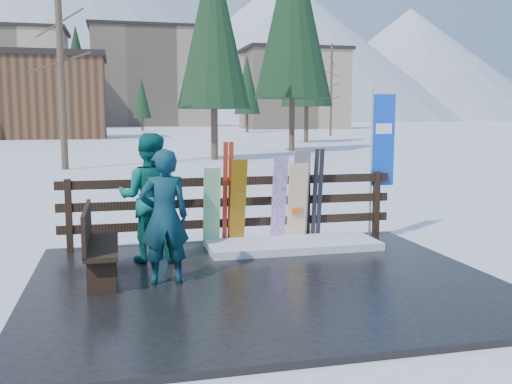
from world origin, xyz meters
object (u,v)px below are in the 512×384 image
object	(u,v)px
snowboard_1	(212,208)
snowboard_3	(279,200)
snowboard_2	(238,203)
rental_flag	(380,146)
snowboard_5	(297,203)
bench	(96,242)
snowboard_0	(160,201)
snowboard_4	(300,197)
person_front	(164,217)
person_back	(149,197)

from	to	relation	value
snowboard_1	snowboard_3	world-z (taller)	snowboard_3
snowboard_2	rental_flag	distance (m)	2.78
snowboard_5	snowboard_2	bearing A→B (deg)	180.00
bench	snowboard_0	world-z (taller)	snowboard_0
snowboard_0	snowboard_1	xyz separation A→B (m)	(0.82, 0.00, -0.14)
bench	snowboard_5	xyz separation A→B (m)	(3.19, 1.54, 0.16)
snowboard_4	person_front	world-z (taller)	person_front
bench	snowboard_2	xyz separation A→B (m)	(2.19, 1.54, 0.21)
snowboard_1	snowboard_5	distance (m)	1.44
snowboard_3	person_back	world-z (taller)	person_back
snowboard_4	person_front	bearing A→B (deg)	-142.55
snowboard_4	person_back	xyz separation A→B (m)	(-2.51, -0.62, 0.15)
bench	snowboard_3	bearing A→B (deg)	28.15
snowboard_5	rental_flag	xyz separation A→B (m)	(1.61, 0.27, 0.93)
bench	person_back	distance (m)	1.26
bench	rental_flag	world-z (taller)	rental_flag
snowboard_1	snowboard_4	xyz separation A→B (m)	(1.50, 0.00, 0.13)
snowboard_0	person_front	distance (m)	1.84
snowboard_1	person_back	size ratio (longest dim) A/B	0.70
snowboard_1	snowboard_2	xyz separation A→B (m)	(0.43, -0.00, 0.07)
snowboard_3	snowboard_4	world-z (taller)	snowboard_4
snowboard_1	snowboard_4	bearing A→B (deg)	0.00
rental_flag	snowboard_2	bearing A→B (deg)	-174.12
snowboard_3	snowboard_5	world-z (taller)	snowboard_3
bench	snowboard_3	distance (m)	3.27
bench	snowboard_1	xyz separation A→B (m)	(1.75, 1.54, 0.14)
snowboard_1	person_front	bearing A→B (deg)	-116.09
snowboard_5	person_front	distance (m)	2.98
rental_flag	person_back	world-z (taller)	rental_flag
snowboard_0	rental_flag	world-z (taller)	rental_flag
snowboard_1	rental_flag	distance (m)	3.21
snowboard_2	person_back	bearing A→B (deg)	-157.02
snowboard_5	person_front	bearing A→B (deg)	-141.90
bench	snowboard_4	size ratio (longest dim) A/B	0.95
snowboard_0	snowboard_4	size ratio (longest dim) A/B	1.02
snowboard_0	snowboard_5	xyz separation A→B (m)	(2.26, -0.00, -0.12)
snowboard_4	snowboard_0	bearing A→B (deg)	-180.00
rental_flag	person_back	xyz separation A→B (m)	(-4.07, -0.89, -0.67)
snowboard_2	snowboard_4	distance (m)	1.06
snowboard_0	snowboard_3	xyz separation A→B (m)	(1.95, 0.00, -0.05)
snowboard_0	rental_flag	distance (m)	3.97
snowboard_0	person_back	distance (m)	0.66
snowboard_2	snowboard_5	bearing A→B (deg)	0.00
snowboard_4	snowboard_1	bearing A→B (deg)	180.00
person_back	snowboard_2	bearing A→B (deg)	-143.98
snowboard_1	snowboard_5	xyz separation A→B (m)	(1.44, -0.00, 0.02)
snowboard_0	snowboard_1	size ratio (longest dim) A/B	1.22
snowboard_2	snowboard_0	bearing A→B (deg)	180.00
person_front	person_back	bearing A→B (deg)	-88.32
snowboard_3	snowboard_2	bearing A→B (deg)	-180.00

